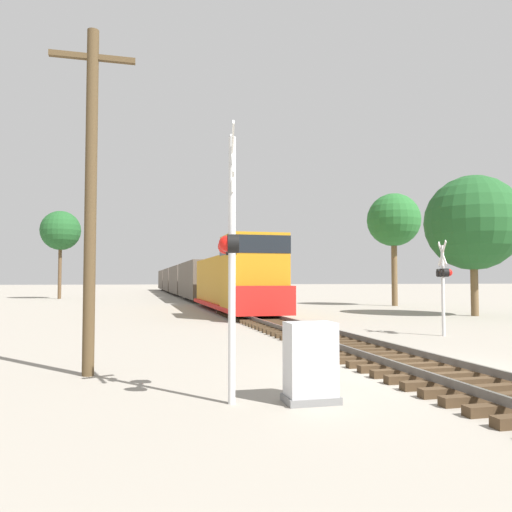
# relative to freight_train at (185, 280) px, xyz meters

# --- Properties ---
(ground_plane) EXTENTS (400.00, 400.00, 0.00)m
(ground_plane) POSITION_rel_freight_train_xyz_m (0.00, -51.75, -1.93)
(ground_plane) COLOR gray
(rail_track_bed) EXTENTS (2.60, 160.00, 0.31)m
(rail_track_bed) POSITION_rel_freight_train_xyz_m (0.00, -51.75, -1.80)
(rail_track_bed) COLOR #42301E
(rail_track_bed) RESTS_ON ground
(freight_train) EXTENTS (2.99, 78.63, 4.37)m
(freight_train) POSITION_rel_freight_train_xyz_m (0.00, 0.00, 0.00)
(freight_train) COLOR #B77A14
(freight_train) RESTS_ON ground
(crossing_signal_near) EXTENTS (0.44, 1.01, 4.58)m
(crossing_signal_near) POSITION_rel_freight_train_xyz_m (-4.53, -53.44, 0.59)
(crossing_signal_near) COLOR silver
(crossing_signal_near) RESTS_ON ground
(crossing_signal_far) EXTENTS (0.56, 1.01, 3.44)m
(crossing_signal_far) POSITION_rel_freight_train_xyz_m (4.82, -45.62, 0.19)
(crossing_signal_far) COLOR silver
(crossing_signal_far) RESTS_ON ground
(relay_cabinet) EXTENTS (0.89, 0.59, 1.32)m
(relay_cabinet) POSITION_rel_freight_train_xyz_m (-3.22, -53.68, -1.28)
(relay_cabinet) COLOR slate
(relay_cabinet) RESTS_ON ground
(utility_pole) EXTENTS (1.80, 0.25, 7.46)m
(utility_pole) POSITION_rel_freight_train_xyz_m (-7.00, -50.39, 1.96)
(utility_pole) COLOR #4C3A23
(utility_pole) RESTS_ON ground
(tree_far_right) EXTENTS (5.34, 5.34, 7.90)m
(tree_far_right) POSITION_rel_freight_train_xyz_m (12.44, -37.33, 3.28)
(tree_far_right) COLOR brown
(tree_far_right) RESTS_ON ground
(tree_mid_background) EXTENTS (4.11, 4.11, 8.73)m
(tree_mid_background) POSITION_rel_freight_train_xyz_m (13.49, -26.63, 4.68)
(tree_mid_background) COLOR brown
(tree_mid_background) RESTS_ON ground
(tree_deep_background) EXTENTS (4.15, 4.15, 9.30)m
(tree_deep_background) POSITION_rel_freight_train_xyz_m (-13.70, -5.61, 5.24)
(tree_deep_background) COLOR brown
(tree_deep_background) RESTS_ON ground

